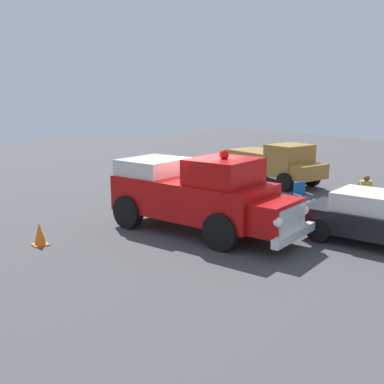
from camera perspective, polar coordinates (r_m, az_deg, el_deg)
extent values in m
plane|color=#424244|center=(14.81, -0.32, -4.32)|extent=(60.00, 60.00, 0.00)
cylinder|color=black|center=(14.23, 8.08, -2.94)|extent=(1.09, 0.58, 1.04)
cylinder|color=black|center=(12.59, 3.56, -4.83)|extent=(1.09, 0.58, 1.04)
cylinder|color=black|center=(16.18, -2.76, -1.02)|extent=(1.09, 0.58, 1.04)
cylinder|color=black|center=(14.75, -7.79, -2.40)|extent=(1.09, 0.58, 1.04)
cube|color=#B70C0C|center=(14.23, 0.00, -0.63)|extent=(5.27, 3.28, 1.10)
cube|color=#B70C0C|center=(12.78, 10.21, -2.89)|extent=(1.32, 1.93, 0.84)
cube|color=#B70C0C|center=(13.40, 3.91, 2.48)|extent=(2.13, 2.27, 0.76)
cube|color=silver|center=(15.07, -4.69, 2.94)|extent=(2.15, 2.33, 0.60)
cube|color=silver|center=(12.59, 12.03, -3.19)|extent=(0.48, 1.42, 0.64)
cube|color=silver|center=(12.66, 12.35, -5.10)|extent=(0.77, 2.22, 0.24)
sphere|color=white|center=(13.25, 13.50, -2.14)|extent=(0.32, 0.32, 0.26)
sphere|color=white|center=(11.89, 10.41, -3.62)|extent=(0.32, 0.32, 0.26)
sphere|color=red|center=(13.33, 3.94, 4.60)|extent=(0.34, 0.34, 0.28)
cylinder|color=black|center=(15.25, 17.70, -3.09)|extent=(0.72, 0.41, 0.68)
cylinder|color=black|center=(13.78, 15.19, -4.53)|extent=(0.72, 0.41, 0.68)
cube|color=black|center=(13.98, 22.06, -3.57)|extent=(4.50, 2.73, 0.64)
cube|color=white|center=(13.94, 21.07, -1.17)|extent=(2.21, 1.96, 0.56)
cylinder|color=black|center=(21.85, 14.38, 1.71)|extent=(0.81, 0.30, 0.80)
cylinder|color=black|center=(20.53, 11.26, 1.21)|extent=(0.81, 0.30, 0.80)
cylinder|color=black|center=(23.89, 8.63, 2.81)|extent=(0.81, 0.30, 0.80)
cylinder|color=black|center=(22.69, 5.48, 2.41)|extent=(0.81, 0.30, 0.80)
cube|color=olive|center=(22.77, 8.17, 3.77)|extent=(2.74, 1.96, 1.00)
cube|color=olive|center=(21.44, 11.75, 3.81)|extent=(1.54, 1.83, 1.40)
cube|color=olive|center=(20.79, 13.96, 2.40)|extent=(0.94, 1.72, 0.64)
cylinder|color=#B7BABF|center=(17.77, 21.17, -1.64)|extent=(0.04, 0.04, 0.44)
cylinder|color=#B7BABF|center=(17.66, 19.80, -1.62)|extent=(0.04, 0.04, 0.44)
cylinder|color=#B7BABF|center=(18.18, 20.81, -1.31)|extent=(0.04, 0.04, 0.44)
cylinder|color=#B7BABF|center=(18.07, 19.46, -1.29)|extent=(0.04, 0.04, 0.44)
cube|color=orange|center=(17.87, 20.37, -0.73)|extent=(0.68, 0.68, 0.04)
cube|color=orange|center=(18.04, 20.24, 0.32)|extent=(0.36, 0.38, 0.56)
cube|color=#B7BABF|center=(17.90, 21.15, -0.23)|extent=(0.35, 0.33, 0.03)
cube|color=#B7BABF|center=(17.77, 19.66, -0.20)|extent=(0.35, 0.33, 0.03)
cylinder|color=#B7BABF|center=(17.81, 6.63, -0.87)|extent=(0.04, 0.04, 0.44)
cylinder|color=#B7BABF|center=(18.00, 5.39, -0.70)|extent=(0.04, 0.04, 0.44)
cylinder|color=#B7BABF|center=(18.19, 7.27, -0.61)|extent=(0.04, 0.04, 0.44)
cylinder|color=#B7BABF|center=(18.38, 6.04, -0.45)|extent=(0.04, 0.04, 0.44)
cube|color=#1959A5|center=(18.04, 6.35, 0.07)|extent=(0.61, 0.61, 0.04)
cube|color=#1959A5|center=(18.20, 6.72, 1.08)|extent=(0.47, 0.19, 0.56)
cube|color=#B7BABF|center=(17.90, 7.04, 0.50)|extent=(0.18, 0.43, 0.03)
cube|color=#B7BABF|center=(18.12, 5.69, 0.67)|extent=(0.18, 0.43, 0.03)
cylinder|color=#B7BABF|center=(17.16, 14.34, -1.66)|extent=(0.03, 0.03, 0.44)
cylinder|color=#B7BABF|center=(16.90, 13.16, -1.81)|extent=(0.03, 0.03, 0.44)
cylinder|color=#B7BABF|center=(17.50, 13.46, -1.35)|extent=(0.03, 0.03, 0.44)
cylinder|color=#B7BABF|center=(17.24, 12.29, -1.49)|extent=(0.03, 0.03, 0.44)
cube|color=#1959A5|center=(17.15, 13.35, -0.81)|extent=(0.58, 0.58, 0.04)
cube|color=#1959A5|center=(17.28, 12.92, 0.27)|extent=(0.15, 0.48, 0.56)
cube|color=#B7BABF|center=(17.26, 14.02, -0.20)|extent=(0.44, 0.14, 0.03)
cube|color=#B7BABF|center=(16.97, 12.73, -0.34)|extent=(0.44, 0.14, 0.03)
cylinder|color=#383842|center=(17.69, 20.84, -1.66)|extent=(0.18, 0.18, 0.45)
cylinder|color=#383842|center=(17.64, 20.22, -1.65)|extent=(0.18, 0.18, 0.45)
cube|color=#383842|center=(17.78, 20.78, -0.64)|extent=(0.42, 0.41, 0.13)
cube|color=#383842|center=(17.73, 20.16, -0.63)|extent=(0.42, 0.41, 0.13)
cube|color=gold|center=(17.88, 20.38, 0.44)|extent=(0.43, 0.44, 0.54)
sphere|color=brown|center=(17.80, 20.48, 1.60)|extent=(0.31, 0.31, 0.22)
cylinder|color=#2D334C|center=(18.48, 2.92, 0.37)|extent=(0.20, 0.20, 0.88)
cylinder|color=#2D334C|center=(18.69, 2.76, 0.50)|extent=(0.20, 0.20, 0.88)
cube|color=#1E478C|center=(18.45, 2.86, 2.63)|extent=(0.49, 0.42, 0.56)
cylinder|color=#1E478C|center=(18.20, 3.06, 2.30)|extent=(0.13, 0.13, 0.60)
cylinder|color=#1E478C|center=(18.72, 2.66, 2.58)|extent=(0.13, 0.13, 0.60)
sphere|color=#9E704C|center=(18.39, 2.88, 3.86)|extent=(0.31, 0.31, 0.23)
cube|color=orange|center=(13.79, -17.98, -6.09)|extent=(0.40, 0.40, 0.04)
cone|color=orange|center=(13.70, -18.06, -4.83)|extent=(0.32, 0.32, 0.60)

